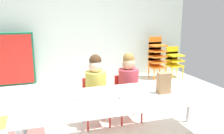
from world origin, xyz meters
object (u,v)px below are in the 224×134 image
seated_child_middle_seat (128,81)px  donut_powdered_loose (124,96)px  seated_child_near_camera (96,84)px  folded_activity_table (10,60)px  kid_chair_orange_stack (157,55)px  paper_plate_near_edge (82,101)px  craft_table (126,99)px  donut_powdered_on_plate (82,99)px  paper_plate_center_table (130,94)px  paper_bag_brown (164,83)px  kid_chair_yellow_stack (174,59)px

seated_child_middle_seat → donut_powdered_loose: seated_child_middle_seat is taller
seated_child_near_camera → folded_activity_table: bearing=119.0°
kid_chair_orange_stack → folded_activity_table: 3.04m
folded_activity_table → paper_plate_near_edge: folded_activity_table is taller
craft_table → donut_powdered_on_plate: size_ratio=18.71×
kid_chair_orange_stack → paper_plate_near_edge: kid_chair_orange_stack is taller
craft_table → seated_child_near_camera: seated_child_near_camera is taller
paper_plate_near_edge → paper_plate_center_table: same height
kid_chair_orange_stack → folded_activity_table: size_ratio=0.85×
craft_table → donut_powdered_loose: donut_powdered_loose is taller
paper_bag_brown → paper_plate_center_table: paper_bag_brown is taller
seated_child_near_camera → paper_bag_brown: seated_child_near_camera is taller
seated_child_middle_seat → donut_powdered_loose: 0.74m
seated_child_near_camera → paper_plate_near_edge: seated_child_near_camera is taller
seated_child_middle_seat → paper_bag_brown: seated_child_middle_seat is taller
craft_table → paper_bag_brown: paper_bag_brown is taller
kid_chair_orange_stack → donut_powdered_loose: 3.06m
folded_activity_table → paper_plate_center_table: bearing=-62.8°
seated_child_middle_seat → kid_chair_yellow_stack: bearing=44.8°
kid_chair_orange_stack → seated_child_middle_seat: bearing=-127.4°
kid_chair_yellow_stack → paper_plate_near_edge: 3.60m
folded_activity_table → seated_child_near_camera: bearing=-61.0°
donut_powdered_loose → paper_plate_near_edge: bearing=175.5°
kid_chair_yellow_stack → donut_powdered_loose: kid_chair_yellow_stack is taller
craft_table → paper_plate_near_edge: paper_plate_near_edge is taller
seated_child_middle_seat → paper_plate_center_table: 0.63m
craft_table → paper_plate_center_table: bearing=26.6°
paper_plate_center_table → seated_child_near_camera: bearing=110.3°
kid_chair_yellow_stack → donut_powdered_loose: (-2.18, -2.52, 0.21)m
paper_plate_near_edge → donut_powdered_loose: donut_powdered_loose is taller
kid_chair_yellow_stack → kid_chair_orange_stack: bearing=179.9°
seated_child_near_camera → kid_chair_yellow_stack: size_ratio=1.35×
seated_child_near_camera → kid_chair_yellow_stack: bearing=38.8°
paper_plate_center_table → kid_chair_yellow_stack: bearing=49.5°
seated_child_middle_seat → kid_chair_orange_stack: 2.33m
seated_child_near_camera → kid_chair_yellow_stack: 2.96m
folded_activity_table → kid_chair_orange_stack: bearing=-4.8°
craft_table → paper_plate_center_table: (0.05, 0.03, 0.05)m
kid_chair_orange_stack → paper_bag_brown: 2.83m
paper_plate_near_edge → kid_chair_orange_stack: bearing=49.2°
donut_powdered_on_plate → donut_powdered_loose: 0.41m
kid_chair_orange_stack → folded_activity_table: bearing=175.2°
craft_table → donut_powdered_on_plate: 0.46m
paper_plate_near_edge → donut_powdered_loose: (0.41, -0.03, 0.01)m
donut_powdered_on_plate → donut_powdered_loose: size_ratio=0.99×
seated_child_near_camera → kid_chair_yellow_stack: seated_child_near_camera is taller
paper_plate_near_edge → paper_plate_center_table: (0.51, 0.05, 0.00)m
paper_bag_brown → paper_plate_near_edge: size_ratio=1.22×
seated_child_near_camera → paper_plate_near_edge: bearing=-114.5°
seated_child_near_camera → seated_child_middle_seat: size_ratio=1.00×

